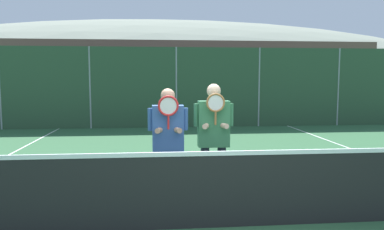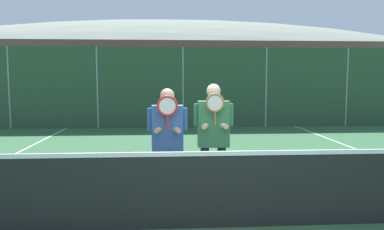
{
  "view_description": "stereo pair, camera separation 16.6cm",
  "coord_description": "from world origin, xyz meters",
  "px_view_note": "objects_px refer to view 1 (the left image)",
  "views": [
    {
      "loc": [
        -0.79,
        -4.57,
        1.91
      ],
      "look_at": [
        -0.24,
        1.1,
        1.34
      ],
      "focal_mm": 35.0,
      "sensor_mm": 36.0,
      "label": 1
    },
    {
      "loc": [
        -0.62,
        -4.58,
        1.91
      ],
      "look_at": [
        -0.24,
        1.1,
        1.34
      ],
      "focal_mm": 35.0,
      "sensor_mm": 36.0,
      "label": 2
    }
  ],
  "objects_px": {
    "player_center_left": "(214,133)",
    "car_far_left": "(26,101)",
    "player_leftmost": "(168,137)",
    "car_left_of_center": "(145,100)",
    "car_center": "(256,100)"
  },
  "relations": [
    {
      "from": "player_center_left",
      "to": "car_far_left",
      "type": "relative_size",
      "value": 0.44
    },
    {
      "from": "player_leftmost",
      "to": "car_left_of_center",
      "type": "height_order",
      "value": "car_left_of_center"
    },
    {
      "from": "player_leftmost",
      "to": "car_far_left",
      "type": "distance_m",
      "value": 12.86
    },
    {
      "from": "car_left_of_center",
      "to": "player_center_left",
      "type": "bearing_deg",
      "value": -83.26
    },
    {
      "from": "player_leftmost",
      "to": "car_far_left",
      "type": "height_order",
      "value": "player_leftmost"
    },
    {
      "from": "car_far_left",
      "to": "car_left_of_center",
      "type": "xyz_separation_m",
      "value": [
        5.13,
        0.24,
        0.03
      ]
    },
    {
      "from": "car_left_of_center",
      "to": "car_center",
      "type": "bearing_deg",
      "value": -0.99
    },
    {
      "from": "car_far_left",
      "to": "car_left_of_center",
      "type": "bearing_deg",
      "value": 2.71
    },
    {
      "from": "player_leftmost",
      "to": "car_far_left",
      "type": "xyz_separation_m",
      "value": [
        -5.82,
        11.46,
        -0.15
      ]
    },
    {
      "from": "car_far_left",
      "to": "player_leftmost",
      "type": "bearing_deg",
      "value": -63.09
    },
    {
      "from": "car_center",
      "to": "player_center_left",
      "type": "bearing_deg",
      "value": -108.25
    },
    {
      "from": "player_center_left",
      "to": "car_far_left",
      "type": "distance_m",
      "value": 13.1
    },
    {
      "from": "player_center_left",
      "to": "car_far_left",
      "type": "bearing_deg",
      "value": 119.79
    },
    {
      "from": "player_center_left",
      "to": "car_center",
      "type": "bearing_deg",
      "value": 71.75
    },
    {
      "from": "player_leftmost",
      "to": "player_center_left",
      "type": "relative_size",
      "value": 0.96
    }
  ]
}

